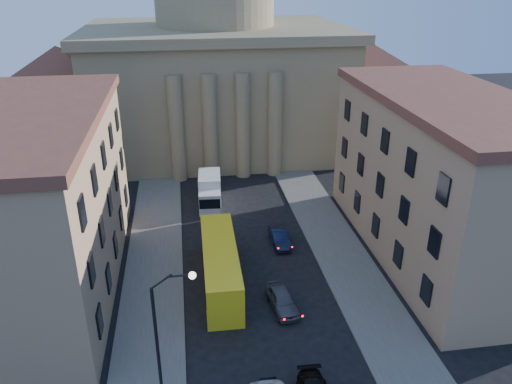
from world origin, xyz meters
The scene contains 10 objects.
sidewalk_left centered at (-8.50, 18.00, 0.07)m, with size 5.00×60.00×0.15m, color #53514C.
sidewalk_right centered at (8.50, 18.00, 0.07)m, with size 5.00×60.00×0.15m, color #53514C.
church centered at (0.00, 55.47, 11.88)m, with size 68.02×28.76×36.60m.
building_left centered at (-17.00, 22.00, 7.42)m, with size 11.60×26.60×14.70m.
building_right centered at (17.00, 22.00, 7.42)m, with size 11.60×26.60×14.70m.
street_lamp centered at (-6.97, 8.00, 5.29)m, with size 2.62×0.44×8.83m.
car_right_far centered at (1.56, 15.43, 0.76)m, with size 1.80×4.48×1.52m, color #4B4B50.
car_right_distant centered at (3.27, 25.18, 0.71)m, with size 1.49×4.28×1.41m, color black.
city_bus centered at (-2.86, 19.51, 1.84)m, with size 3.03×12.20×3.42m.
box_truck centered at (-2.73, 34.91, 1.57)m, with size 2.76×6.19×3.32m.
Camera 1 is at (-5.18, -15.66, 24.27)m, focal length 35.00 mm.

